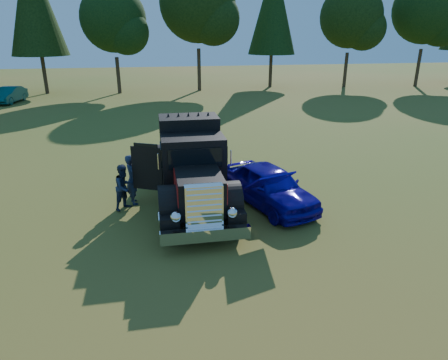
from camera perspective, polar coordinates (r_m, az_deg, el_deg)
ground at (r=13.09m, az=-5.03°, el=-5.86°), size 120.00×120.00×0.00m
treeline at (r=39.64m, az=-19.60°, el=22.39°), size 72.64×24.04×13.84m
diamond_t_truck at (r=13.81m, az=-4.57°, el=1.35°), size 3.29×7.16×3.00m
hotrod_coupe at (r=14.02m, az=6.57°, el=-0.85°), size 2.92×4.53×1.89m
spectator_near at (r=14.38m, az=-12.97°, el=0.07°), size 0.58×0.75×1.80m
spectator_far at (r=14.04m, az=-14.04°, el=-0.97°), size 0.98×0.98×1.60m
distant_teal_car at (r=39.35m, az=-28.33°, el=10.66°), size 2.07×4.20×1.32m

